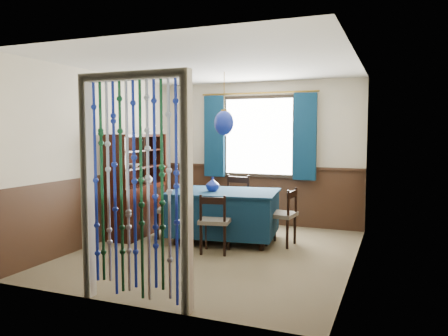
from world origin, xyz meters
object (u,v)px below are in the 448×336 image
at_px(pendant_lamp, 224,123).
at_px(bowl_shelf, 132,165).
at_px(chair_right, 283,215).
at_px(chair_left, 168,210).
at_px(chair_far, 234,201).
at_px(dining_table, 224,212).
at_px(chair_near, 215,221).
at_px(sideboard, 137,199).
at_px(vase_table, 213,185).
at_px(vase_sideboard, 147,177).

height_order(pendant_lamp, bowl_shelf, pendant_lamp).
height_order(chair_right, pendant_lamp, pendant_lamp).
bearing_deg(chair_left, pendant_lamp, 87.49).
bearing_deg(chair_left, chair_far, 127.79).
xyz_separation_m(chair_far, chair_left, (-0.77, -0.84, -0.05)).
bearing_deg(pendant_lamp, dining_table, 0.00).
bearing_deg(chair_far, pendant_lamp, 103.76).
xyz_separation_m(chair_near, sideboard, (-1.58, 0.55, 0.13)).
relative_size(chair_near, chair_left, 1.00).
bearing_deg(dining_table, vase_table, -150.66).
bearing_deg(vase_sideboard, chair_near, -27.18).
bearing_deg(chair_near, chair_right, 33.92).
relative_size(chair_right, sideboard, 0.52).
height_order(vase_table, vase_sideboard, vase_sideboard).
relative_size(vase_table, vase_sideboard, 0.99).
distance_m(chair_far, vase_table, 0.91).
bearing_deg(bowl_shelf, vase_sideboard, 90.00).
distance_m(pendant_lamp, bowl_shelf, 1.57).
xyz_separation_m(chair_left, sideboard, (-0.57, 0.01, 0.13)).
xyz_separation_m(dining_table, pendant_lamp, (0.00, 0.00, 1.32)).
height_order(dining_table, pendant_lamp, pendant_lamp).
bearing_deg(chair_right, chair_near, 140.63).
bearing_deg(chair_far, dining_table, 103.76).
xyz_separation_m(sideboard, pendant_lamp, (1.45, 0.10, 1.20)).
distance_m(dining_table, chair_near, 0.67).
height_order(chair_near, pendant_lamp, pendant_lamp).
relative_size(chair_far, bowl_shelf, 3.88).
distance_m(bowl_shelf, vase_sideboard, 0.49).
relative_size(chair_far, vase_table, 4.77).
distance_m(dining_table, pendant_lamp, 1.32).
distance_m(dining_table, bowl_shelf, 1.58).
bearing_deg(pendant_lamp, bowl_shelf, -167.58).
height_order(sideboard, vase_sideboard, sideboard).
xyz_separation_m(pendant_lamp, vase_sideboard, (-1.40, 0.12, -0.87)).
bearing_deg(chair_left, bowl_shelf, -78.81).
height_order(chair_near, chair_left, chair_near).
distance_m(chair_near, bowl_shelf, 1.70).
relative_size(chair_near, bowl_shelf, 3.44).
distance_m(pendant_lamp, vase_sideboard, 1.65).
distance_m(dining_table, chair_right, 0.88).
distance_m(chair_left, sideboard, 0.59).
xyz_separation_m(chair_far, sideboard, (-1.34, -0.83, 0.08)).
relative_size(chair_far, chair_right, 1.10).
relative_size(chair_right, pendant_lamp, 0.90).
xyz_separation_m(chair_far, pendant_lamp, (0.11, -0.73, 1.28)).
bearing_deg(vase_table, pendant_lamp, 37.12).
height_order(chair_far, vase_sideboard, vase_sideboard).
xyz_separation_m(dining_table, vase_sideboard, (-1.40, 0.12, 0.45)).
height_order(chair_right, vase_table, vase_table).
distance_m(dining_table, chair_left, 0.89).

